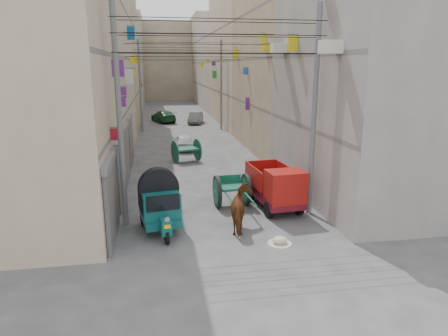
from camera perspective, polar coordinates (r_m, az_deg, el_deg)
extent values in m
plane|color=#424345|center=(10.46, 5.12, -19.20)|extent=(140.00, 140.00, 0.00)
cube|color=#67635B|center=(16.70, -15.76, 4.99)|extent=(0.25, 9.80, 0.18)
cube|color=#67635B|center=(16.50, -16.49, 15.31)|extent=(0.25, 9.80, 0.18)
cube|color=#BBAEA1|center=(27.98, -22.01, 13.86)|extent=(8.00, 12.00, 12.00)
cube|color=#67635B|center=(27.58, -13.48, 8.67)|extent=(0.25, 11.76, 0.18)
cube|color=#67635B|center=(27.46, -13.86, 14.90)|extent=(0.25, 11.76, 0.18)
cube|color=#67635B|center=(27.67, -14.26, 21.11)|extent=(0.25, 11.76, 0.18)
cube|color=#B8AC91|center=(40.82, -18.30, 15.44)|extent=(8.00, 14.00, 14.00)
cube|color=#67635B|center=(40.52, -12.36, 10.45)|extent=(0.25, 13.72, 0.18)
cube|color=#67635B|center=(40.44, -12.59, 14.69)|extent=(0.25, 13.72, 0.18)
cube|color=#67635B|center=(40.59, -12.84, 18.92)|extent=(0.25, 13.72, 0.18)
cube|color=gray|center=(54.70, -16.08, 14.01)|extent=(8.00, 14.00, 11.80)
cube|color=#67635B|center=(54.49, -11.74, 11.42)|extent=(0.25, 13.72, 0.18)
cube|color=#67635B|center=(54.43, -11.91, 14.57)|extent=(0.25, 13.72, 0.18)
cube|color=#67635B|center=(54.54, -12.08, 17.72)|extent=(0.25, 13.72, 0.18)
cube|color=tan|center=(67.65, -14.95, 14.78)|extent=(8.00, 12.00, 13.50)
cube|color=#67635B|center=(67.47, -11.40, 11.96)|extent=(0.25, 11.76, 0.18)
cube|color=#67635B|center=(67.43, -11.53, 14.50)|extent=(0.25, 11.76, 0.18)
cube|color=#67635B|center=(67.51, -11.66, 17.05)|extent=(0.25, 11.76, 0.18)
cube|color=gray|center=(19.39, 23.42, 15.42)|extent=(8.00, 10.00, 13.00)
cube|color=#67635B|center=(17.81, 11.74, 5.79)|extent=(0.25, 9.80, 0.18)
cube|color=#67635B|center=(17.62, 12.26, 15.47)|extent=(0.25, 9.80, 0.18)
cube|color=tan|center=(29.28, 11.38, 14.58)|extent=(8.00, 12.00, 12.00)
cube|color=#67635B|center=(28.26, 3.63, 9.16)|extent=(0.25, 11.76, 0.18)
cube|color=#67635B|center=(28.15, 3.73, 15.25)|extent=(0.25, 11.76, 0.18)
cube|color=#67635B|center=(28.35, 3.84, 21.32)|extent=(0.25, 11.76, 0.18)
cube|color=#BFAA91|center=(41.71, 4.89, 16.05)|extent=(8.00, 14.00, 14.00)
cube|color=#67635B|center=(40.99, -0.58, 10.81)|extent=(0.25, 13.72, 0.18)
cube|color=#67635B|center=(40.91, -0.59, 15.01)|extent=(0.25, 13.72, 0.18)
cube|color=#67635B|center=(41.05, -0.60, 19.20)|extent=(0.25, 13.72, 0.18)
cube|color=#BBAEA1|center=(55.37, 1.15, 14.55)|extent=(8.00, 14.00, 11.80)
cube|color=#67635B|center=(54.84, -2.93, 11.71)|extent=(0.25, 13.72, 0.18)
cube|color=#67635B|center=(54.78, -2.97, 14.85)|extent=(0.25, 13.72, 0.18)
cube|color=#67635B|center=(54.89, -3.02, 17.98)|extent=(0.25, 13.72, 0.18)
cube|color=#B8AC91|center=(68.19, -0.95, 15.24)|extent=(8.00, 12.00, 13.50)
cube|color=#67635B|center=(67.76, -4.26, 12.20)|extent=(0.25, 11.76, 0.18)
cube|color=#67635B|center=(67.71, -4.31, 14.74)|extent=(0.25, 11.76, 0.18)
cube|color=#67635B|center=(67.79, -4.36, 17.28)|extent=(0.25, 11.76, 0.18)
cube|color=#B8AC91|center=(74.44, -8.11, 14.84)|extent=(22.00, 10.00, 13.00)
cube|color=#4D4D52|center=(14.03, -15.71, -4.76)|extent=(0.12, 3.00, 2.60)
cube|color=slate|center=(13.64, -16.04, 1.01)|extent=(0.18, 3.20, 0.25)
cube|color=#4D4D52|center=(17.56, -14.53, -0.83)|extent=(0.12, 3.00, 2.60)
cube|color=slate|center=(17.24, -14.77, 3.82)|extent=(0.18, 3.20, 0.25)
cube|color=#4D4D52|center=(21.14, -13.75, 1.77)|extent=(0.12, 3.00, 2.60)
cube|color=slate|center=(20.88, -13.93, 5.66)|extent=(0.18, 3.20, 0.25)
cube|color=#4D4D52|center=(24.86, -13.18, 3.66)|extent=(0.12, 3.00, 2.60)
cube|color=slate|center=(24.64, -13.33, 6.97)|extent=(0.18, 3.20, 0.25)
cube|color=#632380|center=(43.12, -1.50, 14.69)|extent=(0.38, 0.08, 0.41)
cube|color=yellow|center=(50.08, -11.63, 11.67)|extent=(0.27, 0.08, 0.71)
cube|color=#AD172B|center=(15.10, -15.10, 4.67)|extent=(0.44, 0.08, 0.42)
cube|color=silver|center=(24.25, -13.39, 12.61)|extent=(0.45, 0.08, 0.84)
cube|color=yellow|center=(53.63, -3.18, 14.55)|extent=(0.41, 0.08, 0.59)
cube|color=#632380|center=(18.29, -14.46, 9.15)|extent=(0.38, 0.08, 0.44)
cube|color=green|center=(42.39, -1.38, 13.17)|extent=(0.43, 0.08, 0.72)
cube|color=yellow|center=(48.41, -2.37, 14.97)|extent=(0.28, 0.08, 0.44)
cube|color=#0C4F8E|center=(28.52, -13.17, 18.24)|extent=(0.48, 0.08, 0.84)
cube|color=#632380|center=(46.54, -11.74, 11.53)|extent=(0.31, 0.08, 0.44)
cube|color=blue|center=(28.10, 3.09, 13.65)|extent=(0.35, 0.08, 0.45)
cube|color=yellow|center=(31.67, 1.64, 15.99)|extent=(0.34, 0.08, 0.79)
cube|color=#632380|center=(20.52, -14.16, 10.41)|extent=(0.28, 0.08, 0.52)
cube|color=yellow|center=(38.05, -12.37, 14.83)|extent=(0.28, 0.08, 0.74)
cube|color=#632380|center=(27.73, 3.35, 9.11)|extent=(0.26, 0.08, 0.80)
cube|color=blue|center=(18.83, 9.89, 16.99)|extent=(0.34, 0.08, 0.55)
cube|color=#632380|center=(17.01, -14.92, 13.60)|extent=(0.47, 0.08, 0.67)
cube|color=yellow|center=(29.59, -12.93, 14.77)|extent=(0.40, 0.08, 0.47)
cube|color=yellow|center=(30.11, -12.86, 13.05)|extent=(0.32, 0.08, 0.55)
cube|color=yellow|center=(22.98, 5.98, 16.71)|extent=(0.47, 0.08, 0.35)
cube|color=yellow|center=(23.82, 5.63, 17.47)|extent=(0.32, 0.08, 0.89)
cube|color=yellow|center=(18.73, 9.82, 17.12)|extent=(0.44, 0.08, 0.69)
cube|color=#632380|center=(14.77, -16.24, 2.99)|extent=(0.10, 3.20, 0.80)
cube|color=blue|center=(23.63, -13.90, 7.25)|extent=(0.10, 3.20, 0.80)
cube|color=#0C4F8E|center=(35.55, -12.58, 9.60)|extent=(0.10, 3.20, 0.80)
cube|color=#632380|center=(47.51, -11.92, 10.77)|extent=(0.10, 3.20, 0.80)
cube|color=silver|center=(15.99, 14.08, 3.98)|extent=(0.10, 3.20, 0.80)
cube|color=yellow|center=(24.41, 5.64, 7.82)|extent=(0.10, 3.20, 0.80)
cube|color=silver|center=(36.08, 0.60, 10.00)|extent=(0.10, 3.20, 0.80)
cube|color=blue|center=(47.91, -1.99, 11.09)|extent=(0.10, 3.20, 0.80)
cube|color=silver|center=(14.68, 14.99, 16.37)|extent=(0.70, 0.55, 0.45)
cube|color=silver|center=(20.31, 7.80, 16.61)|extent=(0.70, 0.55, 0.45)
cylinder|color=slate|center=(14.57, -14.71, 6.93)|extent=(0.20, 0.20, 8.00)
cylinder|color=slate|center=(15.67, 12.74, 7.55)|extent=(0.20, 0.20, 8.00)
cylinder|color=slate|center=(36.47, -11.86, 11.33)|extent=(0.20, 0.20, 8.00)
cylinder|color=slate|center=(36.92, -0.40, 11.66)|extent=(0.20, 0.20, 8.00)
cylinder|color=black|center=(14.10, -0.16, 16.13)|extent=(7.40, 0.02, 0.02)
cylinder|color=black|center=(14.13, -0.17, 18.56)|extent=(7.40, 0.02, 0.02)
cylinder|color=black|center=(14.17, -0.17, 20.58)|extent=(7.40, 0.02, 0.02)
cylinder|color=black|center=(15.09, -0.81, 16.01)|extent=(7.40, 0.02, 0.02)
cylinder|color=black|center=(15.11, -0.82, 18.29)|extent=(7.40, 0.02, 0.02)
cylinder|color=black|center=(15.16, -0.83, 20.18)|extent=(7.40, 0.02, 0.02)
cylinder|color=black|center=(20.54, -3.26, 15.57)|extent=(7.40, 0.02, 0.02)
cylinder|color=black|center=(20.56, -3.29, 17.24)|extent=(7.40, 0.02, 0.02)
cylinder|color=black|center=(20.59, -3.31, 18.63)|extent=(7.40, 0.02, 0.02)
cylinder|color=black|center=(28.50, -5.14, 15.21)|extent=(7.40, 0.02, 0.02)
cylinder|color=black|center=(28.51, -5.17, 16.42)|extent=(7.40, 0.02, 0.02)
cylinder|color=black|center=(28.54, -5.19, 17.42)|extent=(7.40, 0.02, 0.02)
cylinder|color=black|center=(36.48, -6.19, 15.00)|extent=(7.40, 0.02, 0.02)
cylinder|color=black|center=(36.49, -6.22, 15.95)|extent=(7.40, 0.02, 0.02)
cylinder|color=black|center=(36.51, -6.24, 16.73)|extent=(7.40, 0.02, 0.02)
cylinder|color=black|center=(13.59, -8.20, -9.63)|extent=(0.20, 0.57, 0.55)
cylinder|color=black|center=(15.24, -11.53, -7.06)|extent=(0.20, 0.57, 0.55)
cylinder|color=black|center=(15.39, -7.49, -6.66)|extent=(0.20, 0.57, 0.55)
cube|color=#0D4E4C|center=(14.69, -9.15, -6.95)|extent=(1.51, 2.05, 0.28)
cube|color=#0D4E4C|center=(13.51, -8.28, -8.32)|extent=(0.41, 0.49, 0.54)
cylinder|color=silver|center=(13.17, -8.16, -7.30)|extent=(0.18, 0.08, 0.18)
cube|color=yellow|center=(13.25, -8.10, -8.32)|extent=(0.22, 0.06, 0.12)
cube|color=#0D4E4C|center=(14.54, -9.28, -4.82)|extent=(1.53, 1.86, 0.94)
cube|color=black|center=(13.65, -8.72, -4.98)|extent=(1.13, 0.23, 0.54)
cube|color=black|center=(14.43, -11.85, -4.68)|extent=(0.22, 1.18, 0.64)
cube|color=black|center=(14.61, -6.76, -4.21)|extent=(0.22, 1.18, 0.64)
cube|color=white|center=(13.89, -8.58, -7.90)|extent=(1.23, 0.24, 0.06)
cylinder|color=black|center=(16.72, -0.99, -3.37)|extent=(0.21, 1.35, 1.35)
cylinder|color=#13533D|center=(16.72, -0.99, -3.37)|extent=(0.22, 1.06, 1.05)
cylinder|color=slate|center=(16.72, -0.99, -3.37)|extent=(0.22, 0.18, 0.17)
cylinder|color=black|center=(17.00, 3.15, -3.08)|extent=(0.21, 1.35, 1.35)
cylinder|color=#13533D|center=(17.00, 3.15, -3.08)|extent=(0.22, 1.06, 1.05)
cylinder|color=slate|center=(17.00, 3.15, -3.08)|extent=(0.22, 0.18, 0.17)
cylinder|color=slate|center=(16.85, 1.10, -3.23)|extent=(1.30, 0.14, 0.08)
cube|color=#13533D|center=(16.80, 1.10, -2.66)|extent=(1.06, 1.11, 0.10)
cube|color=#13533D|center=(17.18, 0.73, -1.53)|extent=(1.01, 0.13, 0.34)
cylinder|color=#13533D|center=(15.62, 0.76, -4.29)|extent=(0.18, 2.21, 0.07)
cylinder|color=#13533D|center=(15.81, 3.48, -4.09)|extent=(0.18, 2.21, 0.07)
cylinder|color=black|center=(15.74, 6.38, -5.94)|extent=(0.24, 0.67, 0.65)
cylinder|color=black|center=(17.67, 3.85, -3.59)|extent=(0.24, 0.67, 0.65)
cylinder|color=black|center=(16.23, 10.65, -5.47)|extent=(0.24, 0.67, 0.65)
cylinder|color=black|center=(18.11, 7.72, -3.24)|extent=(0.24, 0.67, 0.65)
cube|color=#5F0D19|center=(16.85, 7.12, -3.80)|extent=(1.72, 3.38, 0.35)
cube|color=maroon|center=(15.64, 8.74, -2.63)|extent=(1.52, 1.16, 1.24)
cube|color=black|center=(15.21, 9.45, -2.77)|extent=(1.29, 0.17, 0.54)
cube|color=#5F0D19|center=(17.25, 6.48, -2.41)|extent=(1.67, 2.30, 0.12)
cube|color=maroon|center=(16.89, 4.24, -1.22)|extent=(0.26, 2.17, 0.84)
cube|color=maroon|center=(17.40, 8.74, -0.88)|extent=(0.26, 2.17, 0.84)
cube|color=maroon|center=(18.10, 5.30, -0.18)|extent=(1.48, 0.19, 0.84)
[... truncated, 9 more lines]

